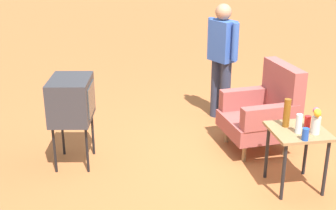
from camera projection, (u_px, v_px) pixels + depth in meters
The scene contains 10 objects.
ground_plane at pixel (247, 157), 5.48m from camera, with size 60.00×60.00×0.00m, color #AD6033.
armchair at pixel (265, 110), 5.56m from camera, with size 0.85×0.86×1.06m.
side_table at pixel (298, 139), 4.67m from camera, with size 0.56×0.56×0.65m.
tv_on_stand at pixel (71, 100), 5.08m from camera, with size 0.66×0.53×1.03m.
person_standing at pixel (222, 55), 6.30m from camera, with size 0.52×0.36×1.64m.
soda_can_red at pixel (308, 122), 4.67m from camera, with size 0.07×0.07×0.12m, color red.
bottle_short_clear at pixel (299, 124), 4.52m from camera, with size 0.06×0.06×0.20m, color silver.
bottle_tall_amber at pixel (287, 113), 4.66m from camera, with size 0.07×0.07×0.30m, color brown.
soda_can_blue at pixel (305, 134), 4.38m from camera, with size 0.07×0.07×0.12m, color blue.
flower_vase at pixel (316, 120), 4.49m from camera, with size 0.15×0.09×0.27m.
Camera 1 is at (4.67, -1.75, 2.54)m, focal length 48.88 mm.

